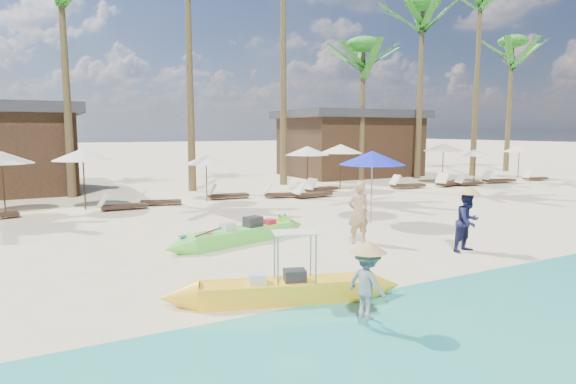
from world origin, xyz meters
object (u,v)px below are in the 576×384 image
green_canoe (241,234)px  blue_umbrella (372,158)px  tourist (358,213)px  yellow_canoe (284,290)px

green_canoe → blue_umbrella: size_ratio=2.14×
green_canoe → tourist: 3.20m
green_canoe → yellow_canoe: yellow_canoe is taller
green_canoe → blue_umbrella: bearing=-8.6°
yellow_canoe → blue_umbrella: bearing=59.2°
yellow_canoe → green_canoe: bearing=95.1°
green_canoe → tourist: bearing=-45.3°
tourist → blue_umbrella: bearing=-124.9°
green_canoe → blue_umbrella: blue_umbrella is taller
green_canoe → yellow_canoe: 4.67m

